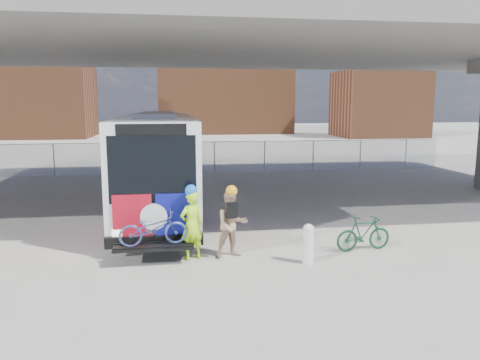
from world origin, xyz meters
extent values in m
plane|color=#9E9991|center=(0.00, 0.00, 0.00)|extent=(160.00, 160.00, 0.00)
cube|color=silver|center=(-2.00, 2.92, 1.95)|extent=(2.55, 12.00, 3.20)
cube|color=black|center=(-2.00, 3.42, 2.59)|extent=(2.61, 11.00, 1.28)
cube|color=black|center=(-2.00, -3.03, 2.33)|extent=(2.24, 0.12, 1.76)
cube|color=black|center=(-2.00, -3.03, 3.36)|extent=(1.78, 0.12, 0.30)
cube|color=black|center=(-2.00, -3.13, 0.45)|extent=(2.55, 0.20, 0.30)
cube|color=#A50C1D|center=(-2.55, -3.10, 1.10)|extent=(1.00, 0.08, 1.20)
cube|color=navy|center=(-1.45, -3.10, 1.10)|extent=(1.00, 0.08, 1.20)
cylinder|color=silver|center=(-2.00, -3.12, 1.10)|extent=(0.70, 0.06, 0.70)
cube|color=gray|center=(-2.00, 2.92, 3.62)|extent=(1.28, 7.20, 0.14)
cube|color=black|center=(-2.00, -3.63, 0.45)|extent=(2.00, 0.70, 0.06)
cylinder|color=black|center=(-3.15, -1.48, 0.50)|extent=(0.30, 1.00, 1.00)
cylinder|color=black|center=(-0.85, -1.48, 0.50)|extent=(0.30, 1.00, 1.00)
cylinder|color=black|center=(-3.15, 7.12, 0.50)|extent=(0.30, 1.00, 1.00)
cylinder|color=black|center=(-0.85, 7.12, 0.50)|extent=(0.30, 1.00, 1.00)
cube|color=#A50C1D|center=(-3.30, -0.88, 1.30)|extent=(0.06, 2.60, 1.70)
cube|color=navy|center=(-3.30, 0.72, 1.30)|extent=(0.06, 1.40, 1.70)
cube|color=#A50C1D|center=(-0.70, -0.88, 1.30)|extent=(0.06, 2.60, 1.70)
cube|color=navy|center=(-0.70, 0.72, 1.30)|extent=(0.06, 1.40, 1.70)
imported|color=#3B4982|center=(-2.00, -3.63, 0.93)|extent=(1.78, 0.84, 0.90)
cube|color=#605E59|center=(0.00, 4.00, 6.75)|extent=(40.00, 16.00, 1.50)
cube|color=#605E59|center=(0.00, 4.00, 7.55)|extent=(40.00, 0.60, 0.80)
cylinder|color=gray|center=(-8.00, 12.00, 0.90)|extent=(0.06, 0.06, 1.80)
cylinder|color=gray|center=(-4.00, 12.00, 0.90)|extent=(0.06, 0.06, 1.80)
cylinder|color=gray|center=(0.00, 12.00, 0.90)|extent=(0.06, 0.06, 1.80)
cylinder|color=gray|center=(4.00, 12.00, 0.90)|extent=(0.06, 0.06, 1.80)
cylinder|color=gray|center=(8.00, 12.00, 0.90)|extent=(0.06, 0.06, 1.80)
cylinder|color=gray|center=(12.00, 12.00, 0.90)|extent=(0.06, 0.06, 1.80)
plane|color=gray|center=(0.00, 12.00, 0.90)|extent=(30.00, 0.00, 30.00)
cube|color=gray|center=(0.00, 12.00, 1.82)|extent=(30.00, 0.05, 0.04)
cube|color=brown|center=(-18.00, 45.00, 5.00)|extent=(14.00, 10.00, 10.00)
cube|color=brown|center=(6.00, 52.00, 6.00)|extent=(18.00, 12.00, 12.00)
cube|color=brown|center=(24.00, 40.00, 4.00)|extent=(10.00, 8.00, 8.00)
cylinder|color=brown|center=(14.00, 55.00, 12.50)|extent=(2.20, 2.20, 25.00)
cylinder|color=white|center=(1.86, -4.18, 0.45)|extent=(0.27, 0.27, 0.90)
sphere|color=white|center=(1.86, -4.18, 0.90)|extent=(0.27, 0.27, 0.27)
imported|color=#B7FD1A|center=(-1.04, -3.38, 0.90)|extent=(0.78, 0.69, 1.80)
sphere|color=blue|center=(-1.04, -3.38, 1.82)|extent=(0.31, 0.31, 0.31)
imported|color=tan|center=(0.02, -3.38, 0.88)|extent=(0.96, 0.82, 1.76)
sphere|color=orange|center=(0.02, -3.38, 1.78)|extent=(0.30, 0.30, 0.30)
cube|color=black|center=(-0.01, -3.58, 1.31)|extent=(0.31, 0.21, 0.40)
imported|color=#143E26|center=(3.67, -3.38, 0.48)|extent=(1.65, 0.63, 0.97)
camera|label=1|loc=(-1.52, -15.19, 4.00)|focal=35.00mm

